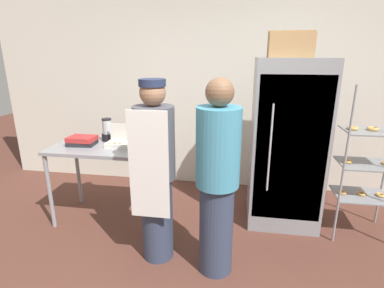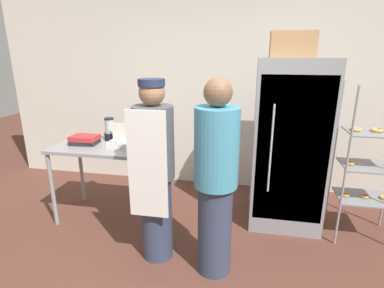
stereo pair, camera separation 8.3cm
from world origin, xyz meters
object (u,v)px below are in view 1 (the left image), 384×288
object	(u,v)px
person_baker	(155,171)
baking_rack	(367,163)
binder_stack	(82,141)
blender_pitcher	(107,131)
cardboard_storage_box	(290,45)
refrigerator	(286,143)
person_customer	(217,180)
donut_box	(119,142)

from	to	relation	value
person_baker	baking_rack	bearing A→B (deg)	20.30
person_baker	binder_stack	bearing A→B (deg)	149.82
baking_rack	person_baker	size ratio (longest dim) A/B	0.96
blender_pitcher	cardboard_storage_box	world-z (taller)	cardboard_storage_box
cardboard_storage_box	person_baker	world-z (taller)	cardboard_storage_box
refrigerator	binder_stack	world-z (taller)	refrigerator
binder_stack	cardboard_storage_box	size ratio (longest dim) A/B	0.71
baking_rack	binder_stack	world-z (taller)	baking_rack
blender_pitcher	binder_stack	world-z (taller)	blender_pitcher
binder_stack	person_customer	world-z (taller)	person_customer
cardboard_storage_box	person_customer	distance (m)	1.55
refrigerator	cardboard_storage_box	bearing A→B (deg)	-124.67
donut_box	blender_pitcher	world-z (taller)	blender_pitcher
person_baker	cardboard_storage_box	bearing A→B (deg)	35.56
refrigerator	blender_pitcher	world-z (taller)	refrigerator
blender_pitcher	binder_stack	bearing A→B (deg)	-135.06
refrigerator	baking_rack	bearing A→B (deg)	-12.80
refrigerator	binder_stack	distance (m)	2.27
refrigerator	binder_stack	xyz separation A→B (m)	(-2.24, -0.34, 0.02)
donut_box	person_baker	world-z (taller)	person_baker
cardboard_storage_box	person_customer	size ratio (longest dim) A/B	0.25
refrigerator	cardboard_storage_box	size ratio (longest dim) A/B	4.23
baking_rack	donut_box	world-z (taller)	baking_rack
blender_pitcher	donut_box	bearing A→B (deg)	-42.62
person_baker	person_customer	distance (m)	0.56
refrigerator	cardboard_storage_box	world-z (taller)	cardboard_storage_box
refrigerator	donut_box	world-z (taller)	refrigerator
person_baker	donut_box	bearing A→B (deg)	134.33
blender_pitcher	person_customer	world-z (taller)	person_customer
baking_rack	donut_box	bearing A→B (deg)	-176.83
person_customer	blender_pitcher	bearing A→B (deg)	146.64
baking_rack	person_customer	distance (m)	1.68
cardboard_storage_box	person_customer	bearing A→B (deg)	-123.41
refrigerator	blender_pitcher	xyz separation A→B (m)	(-2.03, -0.13, 0.09)
baking_rack	person_baker	world-z (taller)	person_baker
donut_box	binder_stack	bearing A→B (deg)	-178.26
blender_pitcher	cardboard_storage_box	xyz separation A→B (m)	(1.97, 0.04, 0.94)
donut_box	binder_stack	xyz separation A→B (m)	(-0.42, -0.01, 0.00)
baking_rack	cardboard_storage_box	size ratio (longest dim) A/B	3.71
refrigerator	person_baker	bearing A→B (deg)	-143.10
baking_rack	blender_pitcher	bearing A→B (deg)	178.93
baking_rack	cardboard_storage_box	world-z (taller)	cardboard_storage_box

